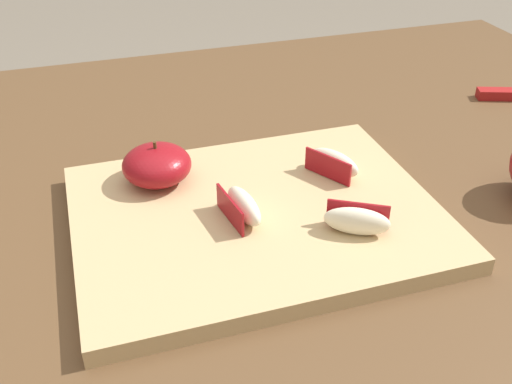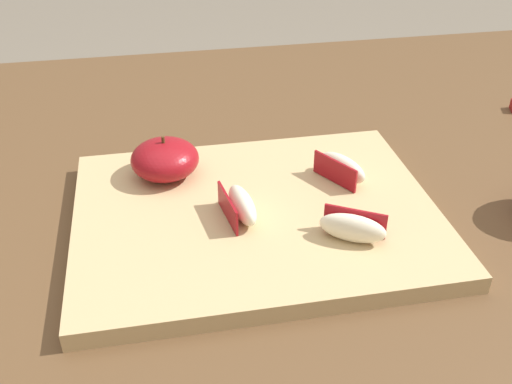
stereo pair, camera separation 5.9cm
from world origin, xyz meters
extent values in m
cube|color=brown|center=(0.00, 0.00, 0.74)|extent=(1.30, 1.00, 0.03)
cube|color=brown|center=(0.59, 0.44, 0.36)|extent=(0.06, 0.06, 0.72)
cube|color=tan|center=(0.02, -0.02, 0.76)|extent=(0.36, 0.28, 0.02)
ellipsoid|color=maroon|center=(-0.07, 0.06, 0.79)|extent=(0.07, 0.07, 0.04)
cylinder|color=#4C3319|center=(-0.07, 0.06, 0.81)|extent=(0.00, 0.00, 0.01)
ellipsoid|color=#F4EACC|center=(0.09, -0.09, 0.78)|extent=(0.06, 0.05, 0.03)
cube|color=maroon|center=(0.10, -0.08, 0.78)|extent=(0.05, 0.03, 0.03)
ellipsoid|color=#F4EACC|center=(0.00, -0.03, 0.78)|extent=(0.03, 0.06, 0.03)
cube|color=maroon|center=(-0.01, -0.03, 0.78)|extent=(0.01, 0.06, 0.03)
ellipsoid|color=#F4EACC|center=(0.12, 0.02, 0.78)|extent=(0.05, 0.06, 0.03)
cube|color=maroon|center=(0.11, 0.01, 0.78)|extent=(0.03, 0.05, 0.03)
camera|label=1|loc=(-0.13, -0.49, 1.11)|focal=42.08mm
camera|label=2|loc=(-0.08, -0.51, 1.11)|focal=42.08mm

